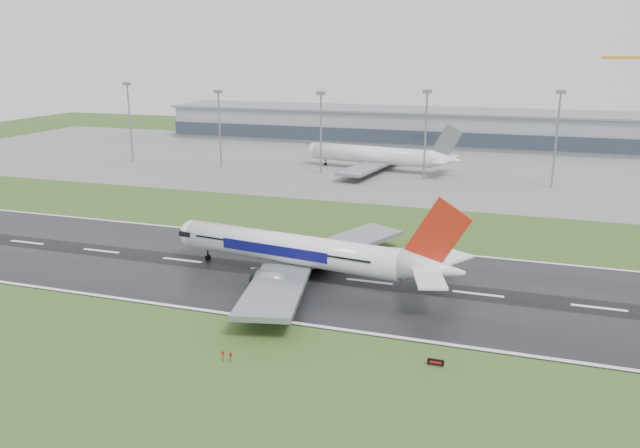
% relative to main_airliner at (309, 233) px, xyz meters
% --- Properties ---
extents(ground, '(520.00, 520.00, 0.00)m').
position_rel_main_airliner_xyz_m(ground, '(-8.43, 1.41, -8.89)').
color(ground, '#2F4C1B').
rests_on(ground, ground).
extents(runway, '(400.00, 45.00, 0.10)m').
position_rel_main_airliner_xyz_m(runway, '(-8.43, 1.41, -8.84)').
color(runway, black).
rests_on(runway, ground).
extents(apron, '(400.00, 130.00, 0.08)m').
position_rel_main_airliner_xyz_m(apron, '(-8.43, 126.41, -8.85)').
color(apron, slate).
rests_on(apron, ground).
extents(terminal, '(240.00, 36.00, 15.00)m').
position_rel_main_airliner_xyz_m(terminal, '(-8.43, 186.41, -1.39)').
color(terminal, gray).
rests_on(terminal, ground).
extents(main_airliner, '(66.72, 64.29, 17.59)m').
position_rel_main_airliner_xyz_m(main_airliner, '(0.00, 0.00, 0.00)').
color(main_airliner, white).
rests_on(main_airliner, runway).
extents(parked_airliner, '(67.38, 63.95, 17.46)m').
position_rel_main_airliner_xyz_m(parked_airliner, '(-12.94, 113.18, -0.08)').
color(parked_airliner, silver).
rests_on(parked_airliner, apron).
extents(runway_sign, '(2.29, 0.81, 1.04)m').
position_rel_main_airliner_xyz_m(runway_sign, '(28.03, -27.41, -8.37)').
color(runway_sign, black).
rests_on(runway_sign, ground).
extents(floodmast_0, '(0.64, 0.64, 29.29)m').
position_rel_main_airliner_xyz_m(floodmast_0, '(-108.43, 101.41, 5.75)').
color(floodmast_0, gray).
rests_on(floodmast_0, ground).
extents(floodmast_1, '(0.64, 0.64, 27.09)m').
position_rel_main_airliner_xyz_m(floodmast_1, '(-70.03, 101.41, 4.65)').
color(floodmast_1, gray).
rests_on(floodmast_1, ground).
extents(floodmast_2, '(0.64, 0.64, 27.38)m').
position_rel_main_airliner_xyz_m(floodmast_2, '(-30.72, 101.41, 4.80)').
color(floodmast_2, gray).
rests_on(floodmast_2, ground).
extents(floodmast_3, '(0.64, 0.64, 28.66)m').
position_rel_main_airliner_xyz_m(floodmast_3, '(5.81, 101.41, 5.44)').
color(floodmast_3, gray).
rests_on(floodmast_3, ground).
extents(floodmast_4, '(0.64, 0.64, 29.25)m').
position_rel_main_airliner_xyz_m(floodmast_4, '(46.59, 101.41, 5.73)').
color(floodmast_4, gray).
rests_on(floodmast_4, ground).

